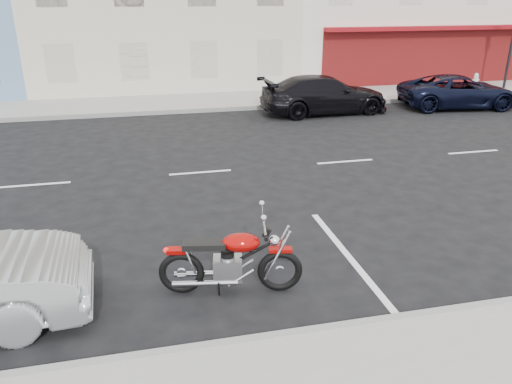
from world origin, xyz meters
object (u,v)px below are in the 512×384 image
at_px(fire_hydrant, 476,80).
at_px(suv_far, 459,92).
at_px(motorcycle, 282,262).
at_px(car_far, 324,95).

relative_size(fire_hydrant, suv_far, 0.15).
relative_size(motorcycle, suv_far, 0.47).
bearing_deg(suv_far, motorcycle, 144.56).
bearing_deg(car_far, motorcycle, 153.87).
bearing_deg(fire_hydrant, motorcycle, -133.27).
height_order(fire_hydrant, motorcycle, motorcycle).
xyz_separation_m(motorcycle, car_far, (4.96, 11.61, 0.21)).
xyz_separation_m(suv_far, car_far, (-5.62, 0.27, 0.07)).
xyz_separation_m(fire_hydrant, suv_far, (-2.87, -2.94, 0.12)).
distance_m(fire_hydrant, suv_far, 4.11).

